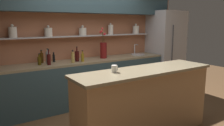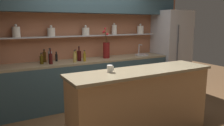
{
  "view_description": "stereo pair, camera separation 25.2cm",
  "coord_description": "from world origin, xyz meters",
  "px_view_note": "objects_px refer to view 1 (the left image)",
  "views": [
    {
      "loc": [
        -2.09,
        -2.8,
        1.69
      ],
      "look_at": [
        -0.01,
        0.38,
        0.98
      ],
      "focal_mm": 35.0,
      "sensor_mm": 36.0,
      "label": 1
    },
    {
      "loc": [
        -1.87,
        -2.93,
        1.69
      ],
      "look_at": [
        -0.01,
        0.38,
        0.98
      ],
      "focal_mm": 35.0,
      "sensor_mm": 36.0,
      "label": 2
    }
  ],
  "objects_px": {
    "flower_vase": "(103,49)",
    "bottle_wine_0": "(77,56)",
    "bottle_spirit_6": "(73,58)",
    "bottle_sauce_3": "(54,58)",
    "bottle_spirit_2": "(42,57)",
    "bottle_oil_9": "(39,61)",
    "bottle_wine_5": "(49,59)",
    "bottle_oil_1": "(83,57)",
    "bottle_spirit_8": "(48,57)",
    "sink_fixture": "(138,54)",
    "bottle_oil_7": "(73,56)",
    "coffee_mug": "(114,69)",
    "bottle_sauce_4": "(76,56)",
    "refrigerator": "(165,50)"
  },
  "relations": [
    {
      "from": "bottle_sauce_3",
      "to": "bottle_oil_7",
      "type": "xyz_separation_m",
      "value": [
        0.41,
        0.01,
        -0.0
      ]
    },
    {
      "from": "bottle_spirit_2",
      "to": "coffee_mug",
      "type": "relative_size",
      "value": 2.56
    },
    {
      "from": "bottle_sauce_3",
      "to": "bottle_spirit_6",
      "type": "bearing_deg",
      "value": -46.36
    },
    {
      "from": "sink_fixture",
      "to": "bottle_wine_5",
      "type": "xyz_separation_m",
      "value": [
        -2.2,
        -0.11,
        0.09
      ]
    },
    {
      "from": "flower_vase",
      "to": "coffee_mug",
      "type": "xyz_separation_m",
      "value": [
        -0.81,
        -1.65,
        -0.05
      ]
    },
    {
      "from": "bottle_wine_5",
      "to": "bottle_oil_1",
      "type": "bearing_deg",
      "value": -2.17
    },
    {
      "from": "bottle_oil_1",
      "to": "bottle_oil_7",
      "type": "bearing_deg",
      "value": 105.0
    },
    {
      "from": "refrigerator",
      "to": "coffee_mug",
      "type": "relative_size",
      "value": 20.16
    },
    {
      "from": "bottle_oil_1",
      "to": "bottle_spirit_8",
      "type": "height_order",
      "value": "bottle_spirit_8"
    },
    {
      "from": "bottle_spirit_6",
      "to": "bottle_sauce_3",
      "type": "bearing_deg",
      "value": 133.64
    },
    {
      "from": "bottle_oil_7",
      "to": "bottle_wine_0",
      "type": "bearing_deg",
      "value": -88.83
    },
    {
      "from": "flower_vase",
      "to": "bottle_wine_0",
      "type": "relative_size",
      "value": 2.22
    },
    {
      "from": "bottle_spirit_2",
      "to": "bottle_spirit_6",
      "type": "height_order",
      "value": "bottle_spirit_2"
    },
    {
      "from": "bottle_oil_1",
      "to": "bottle_spirit_8",
      "type": "relative_size",
      "value": 0.78
    },
    {
      "from": "bottle_oil_1",
      "to": "bottle_spirit_8",
      "type": "distance_m",
      "value": 0.67
    },
    {
      "from": "bottle_wine_5",
      "to": "bottle_spirit_2",
      "type": "bearing_deg",
      "value": 99.75
    },
    {
      "from": "bottle_oil_7",
      "to": "refrigerator",
      "type": "bearing_deg",
      "value": -4.82
    },
    {
      "from": "bottle_wine_0",
      "to": "bottle_spirit_8",
      "type": "relative_size",
      "value": 1.04
    },
    {
      "from": "bottle_sauce_3",
      "to": "bottle_oil_7",
      "type": "distance_m",
      "value": 0.41
    },
    {
      "from": "bottle_spirit_2",
      "to": "bottle_sauce_3",
      "type": "distance_m",
      "value": 0.23
    },
    {
      "from": "bottle_oil_7",
      "to": "coffee_mug",
      "type": "xyz_separation_m",
      "value": [
        -0.16,
        -1.8,
        0.07
      ]
    },
    {
      "from": "refrigerator",
      "to": "bottle_wine_5",
      "type": "bearing_deg",
      "value": -178.81
    },
    {
      "from": "refrigerator",
      "to": "bottle_oil_1",
      "type": "xyz_separation_m",
      "value": [
        -2.43,
        -0.09,
        0.02
      ]
    },
    {
      "from": "bottle_spirit_2",
      "to": "bottle_spirit_8",
      "type": "bearing_deg",
      "value": -64.6
    },
    {
      "from": "bottle_spirit_8",
      "to": "coffee_mug",
      "type": "xyz_separation_m",
      "value": [
        0.41,
        -1.66,
        0.03
      ]
    },
    {
      "from": "bottle_wine_5",
      "to": "bottle_oil_7",
      "type": "height_order",
      "value": "bottle_wine_5"
    },
    {
      "from": "bottle_oil_9",
      "to": "coffee_mug",
      "type": "distance_m",
      "value": 1.71
    },
    {
      "from": "bottle_oil_1",
      "to": "bottle_sauce_4",
      "type": "bearing_deg",
      "value": 90.47
    },
    {
      "from": "flower_vase",
      "to": "bottle_spirit_8",
      "type": "height_order",
      "value": "flower_vase"
    },
    {
      "from": "bottle_sauce_3",
      "to": "bottle_oil_9",
      "type": "bearing_deg",
      "value": -152.08
    },
    {
      "from": "bottle_wine_0",
      "to": "bottle_sauce_4",
      "type": "relative_size",
      "value": 1.81
    },
    {
      "from": "bottle_spirit_2",
      "to": "bottle_oil_9",
      "type": "relative_size",
      "value": 1.18
    },
    {
      "from": "sink_fixture",
      "to": "bottle_oil_9",
      "type": "bearing_deg",
      "value": -179.38
    },
    {
      "from": "bottle_oil_9",
      "to": "coffee_mug",
      "type": "relative_size",
      "value": 2.18
    },
    {
      "from": "bottle_spirit_6",
      "to": "bottle_oil_9",
      "type": "height_order",
      "value": "bottle_spirit_6"
    },
    {
      "from": "refrigerator",
      "to": "sink_fixture",
      "type": "distance_m",
      "value": 0.9
    },
    {
      "from": "bottle_oil_1",
      "to": "bottle_spirit_6",
      "type": "height_order",
      "value": "bottle_spirit_6"
    },
    {
      "from": "bottle_sauce_3",
      "to": "bottle_sauce_4",
      "type": "distance_m",
      "value": 0.49
    },
    {
      "from": "bottle_oil_1",
      "to": "coffee_mug",
      "type": "distance_m",
      "value": 1.52
    },
    {
      "from": "flower_vase",
      "to": "bottle_wine_5",
      "type": "height_order",
      "value": "flower_vase"
    },
    {
      "from": "bottle_sauce_4",
      "to": "coffee_mug",
      "type": "bearing_deg",
      "value": -97.52
    },
    {
      "from": "bottle_sauce_4",
      "to": "bottle_spirit_6",
      "type": "bearing_deg",
      "value": -124.6
    },
    {
      "from": "bottle_sauce_4",
      "to": "bottle_oil_9",
      "type": "height_order",
      "value": "bottle_oil_9"
    },
    {
      "from": "bottle_spirit_2",
      "to": "bottle_wine_5",
      "type": "height_order",
      "value": "bottle_wine_5"
    },
    {
      "from": "bottle_wine_0",
      "to": "bottle_sauce_4",
      "type": "height_order",
      "value": "bottle_wine_0"
    },
    {
      "from": "bottle_sauce_3",
      "to": "sink_fixture",
      "type": "bearing_deg",
      "value": -4.21
    },
    {
      "from": "refrigerator",
      "to": "bottle_spirit_6",
      "type": "relative_size",
      "value": 8.45
    },
    {
      "from": "bottle_sauce_4",
      "to": "bottle_oil_1",
      "type": "bearing_deg",
      "value": -89.53
    },
    {
      "from": "bottle_oil_1",
      "to": "flower_vase",
      "type": "bearing_deg",
      "value": 14.89
    },
    {
      "from": "bottle_oil_1",
      "to": "bottle_spirit_6",
      "type": "xyz_separation_m",
      "value": [
        -0.21,
        -0.01,
        0.01
      ]
    }
  ]
}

